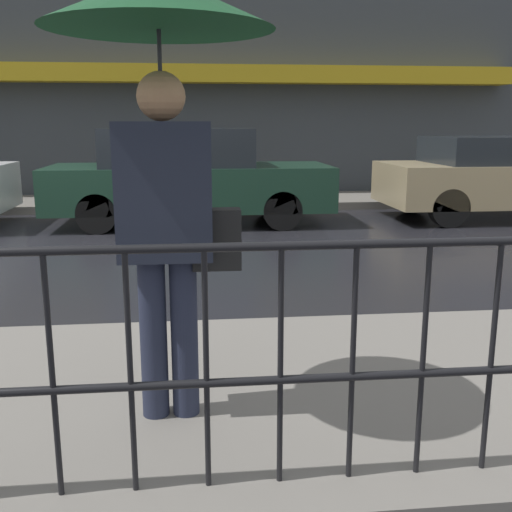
% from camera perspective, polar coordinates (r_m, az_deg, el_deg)
% --- Properties ---
extents(ground_plane, '(80.00, 80.00, 0.00)m').
position_cam_1_polar(ground_plane, '(8.07, -17.53, 0.34)').
color(ground_plane, black).
extents(sidewalk_far, '(28.00, 1.91, 0.15)m').
position_cam_1_polar(sidewalk_far, '(12.25, -13.73, 4.92)').
color(sidewalk_far, slate).
rests_on(sidewalk_far, ground_plane).
extents(lane_marking, '(25.20, 0.12, 0.01)m').
position_cam_1_polar(lane_marking, '(8.07, -17.54, 0.37)').
color(lane_marking, gold).
rests_on(lane_marking, ground_plane).
extents(building_storefront, '(28.00, 0.85, 5.98)m').
position_cam_1_polar(building_storefront, '(13.28, -13.80, 18.01)').
color(building_storefront, '#383D42').
rests_on(building_storefront, ground_plane).
extents(pedestrian, '(1.07, 1.07, 2.14)m').
position_cam_1_polar(pedestrian, '(2.91, -8.99, 16.50)').
color(pedestrian, '#23283D').
rests_on(pedestrian, sidewalk_near).
extents(car_dark_green, '(4.52, 1.74, 1.54)m').
position_cam_1_polar(car_dark_green, '(9.86, -6.58, 7.51)').
color(car_dark_green, '#193828').
rests_on(car_dark_green, ground_plane).
extents(car_tan, '(3.96, 1.82, 1.40)m').
position_cam_1_polar(car_tan, '(11.18, 22.01, 7.02)').
color(car_tan, tan).
rests_on(car_tan, ground_plane).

